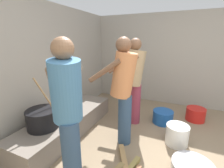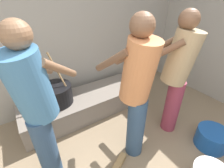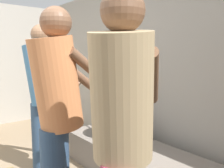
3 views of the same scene
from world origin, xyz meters
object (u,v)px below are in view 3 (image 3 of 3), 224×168
cooking_pot_main (115,124)px  cook_in_tan_shirt (122,131)px  cook_in_orange_shirt (57,107)px  cook_in_blue_shirt (43,90)px

cooking_pot_main → cook_in_tan_shirt: 1.63m
cooking_pot_main → cook_in_tan_shirt: (1.22, -0.98, 0.44)m
cooking_pot_main → cook_in_orange_shirt: cook_in_orange_shirt is taller
cook_in_tan_shirt → cook_in_blue_shirt: size_ratio=1.00×
cook_in_blue_shirt → cooking_pot_main: bearing=67.3°
cook_in_tan_shirt → cook_in_blue_shirt: 1.55m
cook_in_orange_shirt → cook_in_blue_shirt: cook_in_orange_shirt is taller
cook_in_orange_shirt → cook_in_blue_shirt: size_ratio=1.01×
cooking_pot_main → cook_in_blue_shirt: bearing=-112.7°
cooking_pot_main → cook_in_blue_shirt: cook_in_blue_shirt is taller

